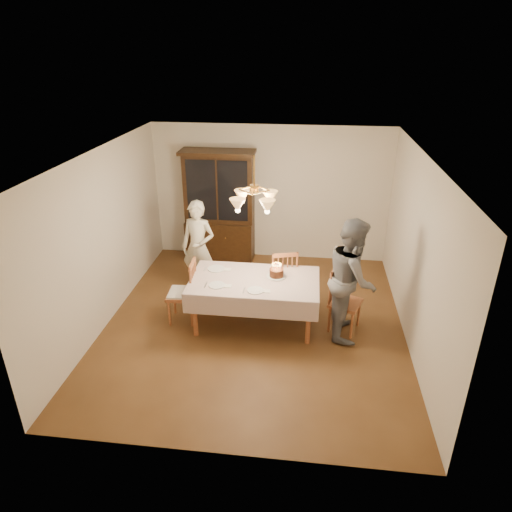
# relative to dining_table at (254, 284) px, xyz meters

# --- Properties ---
(ground) EXTENTS (5.00, 5.00, 0.00)m
(ground) POSITION_rel_dining_table_xyz_m (0.00, 0.00, -0.68)
(ground) COLOR #513017
(ground) RESTS_ON ground
(room_shell) EXTENTS (5.00, 5.00, 5.00)m
(room_shell) POSITION_rel_dining_table_xyz_m (0.00, 0.00, 0.90)
(room_shell) COLOR white
(room_shell) RESTS_ON ground
(dining_table) EXTENTS (1.90, 1.10, 0.76)m
(dining_table) POSITION_rel_dining_table_xyz_m (0.00, 0.00, 0.00)
(dining_table) COLOR #974E2C
(dining_table) RESTS_ON ground
(china_hutch) EXTENTS (1.38, 0.54, 2.16)m
(china_hutch) POSITION_rel_dining_table_xyz_m (-0.96, 2.25, 0.36)
(china_hutch) COLOR black
(china_hutch) RESTS_ON ground
(chair_far_side) EXTENTS (0.53, 0.52, 1.00)m
(chair_far_side) POSITION_rel_dining_table_xyz_m (0.38, 0.63, -0.24)
(chair_far_side) COLOR #974E2C
(chair_far_side) RESTS_ON ground
(chair_left_end) EXTENTS (0.45, 0.46, 1.00)m
(chair_left_end) POSITION_rel_dining_table_xyz_m (-1.10, -0.04, -0.23)
(chair_left_end) COLOR #974E2C
(chair_left_end) RESTS_ON ground
(chair_right_end) EXTENTS (0.55, 0.56, 1.00)m
(chair_right_end) POSITION_rel_dining_table_xyz_m (1.34, 0.01, -0.24)
(chair_right_end) COLOR #974E2C
(chair_right_end) RESTS_ON ground
(elderly_woman) EXTENTS (0.65, 0.50, 1.61)m
(elderly_woman) POSITION_rel_dining_table_xyz_m (-1.07, 0.93, 0.12)
(elderly_woman) COLOR beige
(elderly_woman) RESTS_ON ground
(adult_in_grey) EXTENTS (0.70, 0.88, 1.79)m
(adult_in_grey) POSITION_rel_dining_table_xyz_m (1.40, -0.05, 0.21)
(adult_in_grey) COLOR slate
(adult_in_grey) RESTS_ON ground
(birthday_cake) EXTENTS (0.30, 0.30, 0.21)m
(birthday_cake) POSITION_rel_dining_table_xyz_m (0.32, 0.13, 0.14)
(birthday_cake) COLOR white
(birthday_cake) RESTS_ON dining_table
(place_setting_near_left) EXTENTS (0.38, 0.24, 0.02)m
(place_setting_near_left) POSITION_rel_dining_table_xyz_m (-0.50, -0.25, 0.08)
(place_setting_near_left) COLOR white
(place_setting_near_left) RESTS_ON dining_table
(place_setting_near_right) EXTENTS (0.38, 0.23, 0.02)m
(place_setting_near_right) POSITION_rel_dining_table_xyz_m (0.07, -0.33, 0.08)
(place_setting_near_right) COLOR white
(place_setting_near_right) RESTS_ON dining_table
(place_setting_far_left) EXTENTS (0.41, 0.26, 0.02)m
(place_setting_far_left) POSITION_rel_dining_table_xyz_m (-0.61, 0.27, 0.08)
(place_setting_far_left) COLOR white
(place_setting_far_left) RESTS_ON dining_table
(chandelier) EXTENTS (0.62, 0.62, 0.73)m
(chandelier) POSITION_rel_dining_table_xyz_m (-0.00, -0.00, 1.29)
(chandelier) COLOR #BF8C3F
(chandelier) RESTS_ON ground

